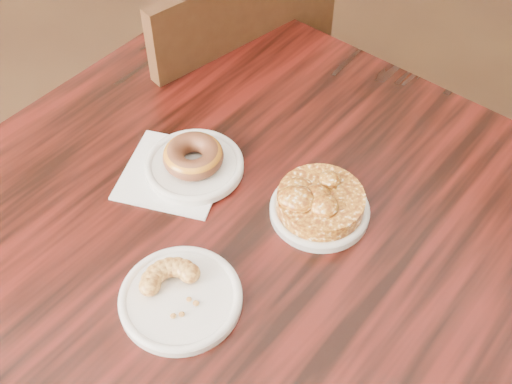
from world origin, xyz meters
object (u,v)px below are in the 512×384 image
cafe_table (249,356)px  chair_far (198,100)px  apple_fritter (321,199)px  cruller_fragment (179,291)px  glazed_donut (193,156)px

cafe_table → chair_far: size_ratio=1.08×
apple_fritter → cruller_fragment: bearing=-173.4°
glazed_donut → apple_fritter: (0.12, -0.18, 0.00)m
apple_fritter → cafe_table: bearing=172.9°
glazed_donut → apple_fritter: apple_fritter is taller
cafe_table → apple_fritter: 0.43m
cruller_fragment → chair_far: bearing=62.0°
cafe_table → glazed_donut: 0.44m
apple_fritter → cruller_fragment: (-0.25, -0.03, -0.01)m
apple_fritter → chair_far: bearing=80.5°
apple_fritter → cruller_fragment: apple_fritter is taller
cafe_table → cruller_fragment: bearing=179.1°
chair_far → apple_fritter: bearing=71.5°
cafe_table → apple_fritter: apple_fritter is taller
chair_far → apple_fritter: size_ratio=5.16×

